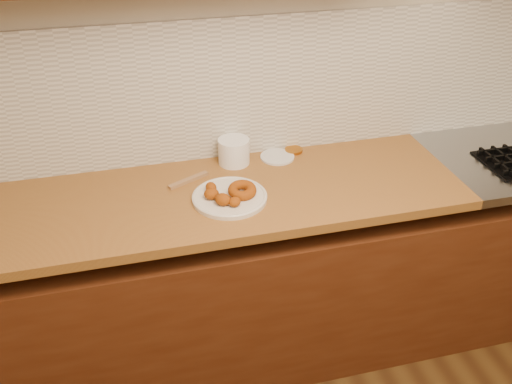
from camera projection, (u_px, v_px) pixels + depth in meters
wall_back at (314, 47)px, 2.25m from camera, size 4.00×0.02×2.70m
base_cabinet at (324, 272)px, 2.51m from camera, size 3.60×0.60×0.77m
butcher_block at (176, 202)px, 2.11m from camera, size 2.30×0.62×0.04m
backsplash at (313, 83)px, 2.32m from camera, size 3.60×0.02×0.60m
donut_plate at (230, 197)px, 2.09m from camera, size 0.29×0.29×0.02m
ring_donut at (242, 190)px, 2.08m from camera, size 0.11×0.12×0.05m
fried_dough_chunks at (219, 196)px, 2.05m from camera, size 0.14×0.18×0.05m
plastic_tub at (234, 151)px, 2.31m from camera, size 0.15×0.15×0.11m
tub_lid at (277, 157)px, 2.38m from camera, size 0.19×0.19×0.01m
brass_jar_lid at (294, 150)px, 2.42m from camera, size 0.10×0.10×0.01m
wooden_utensil at (188, 180)px, 2.20m from camera, size 0.18×0.10×0.01m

